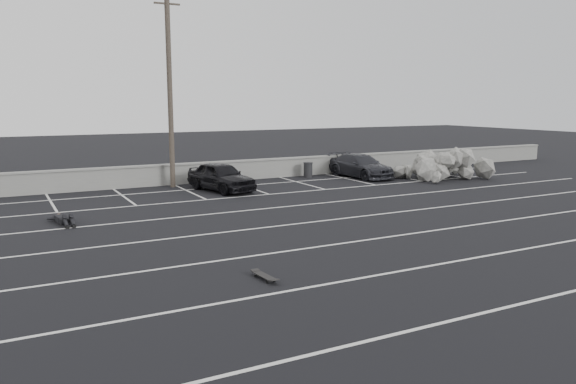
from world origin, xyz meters
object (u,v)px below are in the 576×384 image
car_right (361,166)px  person (62,216)px  skateboard (265,276)px  riprap_pile (437,169)px  car_left (221,176)px  utility_pole (170,90)px  trash_bin (308,170)px

car_right → person: car_right is taller
skateboard → riprap_pile: bearing=30.8°
riprap_pile → car_left: bearing=173.3°
skateboard → car_left: bearing=68.2°
car_left → utility_pole: utility_pole is taller
car_left → skateboard: (-3.91, -13.00, -0.60)m
car_right → person: 16.75m
person → skateboard: person is taller
trash_bin → utility_pole: bearing=179.8°
car_left → riprap_pile: car_left is taller
car_left → skateboard: 13.59m
utility_pole → skateboard: utility_pole is taller
car_left → riprap_pile: 12.16m
trash_bin → person: (-13.45, -6.11, -0.19)m
utility_pole → riprap_pile: 14.85m
riprap_pile → utility_pole: bearing=165.3°
car_left → car_right: 8.63m
car_right → utility_pole: size_ratio=0.47×
trash_bin → riprap_pile: riprap_pile is taller
person → utility_pole: bearing=39.8°
utility_pole → skateboard: size_ratio=10.89×
car_right → riprap_pile: size_ratio=0.89×
person → skateboard: (3.55, -9.07, -0.15)m
riprap_pile → skateboard: 19.74m
car_right → trash_bin: (-2.61, 1.36, -0.21)m
riprap_pile → person: bearing=-172.7°
car_right → skateboard: 18.64m
trash_bin → riprap_pile: size_ratio=0.17×
car_left → person: size_ratio=1.69×
trash_bin → skateboard: (-9.90, -15.17, -0.34)m
car_right → riprap_pile: (3.48, -2.23, -0.15)m
utility_pole → person: bearing=-133.3°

